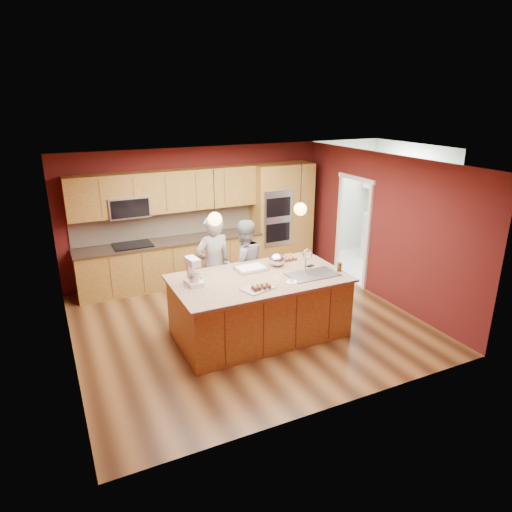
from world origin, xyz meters
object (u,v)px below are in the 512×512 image
island (260,305)px  mixing_bowl (277,260)px  stand_mixer (193,273)px  person_right (244,265)px  person_left (213,266)px

island → mixing_bowl: bearing=35.6°
stand_mixer → mixing_bowl: 1.51m
person_right → stand_mixer: size_ratio=3.93×
stand_mixer → island: bearing=-15.4°
stand_mixer → mixing_bowl: size_ratio=1.57×
island → stand_mixer: bearing=170.9°
island → person_left: size_ratio=1.49×
person_left → person_right: 0.58m
person_left → mixing_bowl: bearing=135.7°
island → stand_mixer: (-1.03, 0.16, 0.67)m
mixing_bowl → stand_mixer: bearing=-173.5°
mixing_bowl → person_right: bearing=114.0°
person_right → stand_mixer: person_right is taller
island → mixing_bowl: size_ratio=10.11×
stand_mixer → mixing_bowl: (1.50, 0.17, -0.07)m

